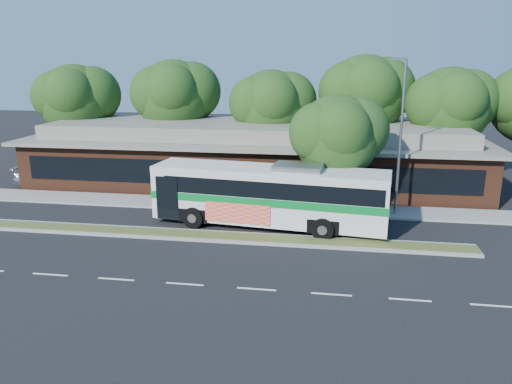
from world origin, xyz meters
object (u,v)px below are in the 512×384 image
at_px(transit_bus, 270,192).
at_px(sedan, 52,175).
at_px(sidewalk_tree, 343,135).
at_px(lamp_post, 400,133).

xyz_separation_m(transit_bus, sedan, (-16.91, 6.72, -1.24)).
distance_m(transit_bus, sidewalk_tree, 5.41).
distance_m(lamp_post, sedan, 24.57).
xyz_separation_m(sedan, sidewalk_tree, (20.74, -4.12, 4.05)).
height_order(lamp_post, sedan, lamp_post).
xyz_separation_m(transit_bus, sidewalk_tree, (3.83, 2.60, 2.80)).
relative_size(transit_bus, sedan, 2.48).
bearing_deg(transit_bus, lamp_post, 31.11).
bearing_deg(lamp_post, sidewalk_tree, -169.70).
xyz_separation_m(lamp_post, sedan, (-23.96, 3.54, -4.14)).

